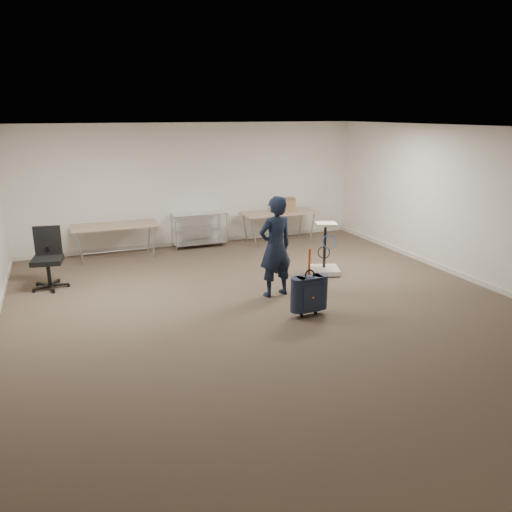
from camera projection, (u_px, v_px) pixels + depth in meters
name	position (u px, v px, depth m)	size (l,w,h in m)	color
ground	(271.00, 310.00, 7.89)	(9.00, 9.00, 0.00)	#473A2B
room_shell	(241.00, 281.00, 9.11)	(8.00, 9.00, 9.00)	silver
folding_table_left	(115.00, 227.00, 10.55)	(1.80, 0.75, 0.73)	tan
folding_table_right	(279.00, 214.00, 11.90)	(1.80, 0.75, 0.73)	tan
wire_shelf	(199.00, 228.00, 11.52)	(1.22, 0.47, 0.80)	silver
person	(275.00, 247.00, 8.32)	(0.62, 0.41, 1.71)	black
suitcase	(309.00, 294.00, 7.59)	(0.40, 0.24, 1.07)	black
office_chair	(49.00, 270.00, 8.85)	(0.65, 0.65, 1.08)	black
equipment_cart	(325.00, 260.00, 9.64)	(0.70, 0.70, 1.00)	silver
cardboard_box	(286.00, 205.00, 11.95)	(0.42, 0.32, 0.32)	brown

